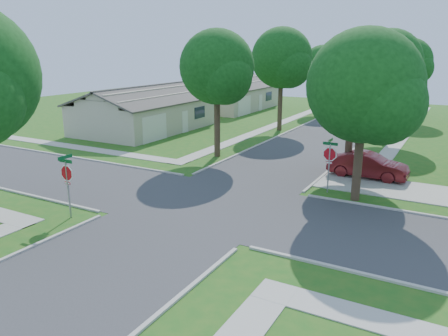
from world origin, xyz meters
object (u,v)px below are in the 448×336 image
stop_sign_ne (330,156)px  tree_e_far (409,64)px  car_curb_east (388,112)px  house_nw_near (146,114)px  car_driveway (368,165)px  car_curb_west (366,101)px  tree_w_far (323,67)px  tree_w_mid (282,61)px  tree_ne_corner (365,91)px  tree_w_near (218,71)px  stop_sign_sw (67,176)px  tree_e_near (355,82)px  tree_e_mid (389,65)px  house_nw_far (230,97)px

stop_sign_ne → tree_e_far: 29.57m
car_curb_east → stop_sign_ne: bearing=-92.8°
stop_sign_ne → house_nw_near: size_ratio=0.22×
car_driveway → tree_e_far: bearing=4.7°
car_curb_west → tree_e_far: bearing=123.1°
tree_e_far → tree_w_far: (-9.40, -0.00, -0.47)m
tree_w_far → car_driveway: 27.86m
tree_w_far → tree_w_mid: bearing=-90.0°
tree_w_mid → tree_ne_corner: bearing=-56.8°
tree_w_near → car_curb_east: bearing=72.5°
tree_w_mid → tree_w_far: 13.04m
tree_w_mid → stop_sign_sw: bearing=-90.1°
tree_e_near → tree_e_mid: 12.02m
tree_w_near → tree_w_far: (-0.01, 25.00, -0.61)m
tree_e_mid → tree_w_mid: tree_w_mid is taller
car_driveway → tree_e_mid: bearing=7.6°
tree_e_near → tree_w_near: tree_w_near is taller
stop_sign_ne → tree_e_far: (0.05, 29.31, 3.95)m
tree_w_far → house_nw_near: tree_w_far is taller
stop_sign_sw → car_driveway: 17.19m
stop_sign_sw → car_curb_west: bearing=85.9°
tree_e_mid → tree_w_far: size_ratio=1.15×
tree_e_mid → car_curb_east: bearing=96.9°
house_nw_near → car_curb_east: bearing=44.6°
tree_w_far → tree_ne_corner: tree_ne_corner is taller
tree_e_mid → tree_e_far: tree_e_mid is taller
car_driveway → car_curb_east: (-2.80, 25.25, -0.13)m
tree_ne_corner → car_curb_east: bearing=96.1°
house_nw_near → car_driveway: 22.89m
stop_sign_sw → tree_e_far: tree_e_far is taller
stop_sign_ne → tree_e_far: size_ratio=0.34×
car_driveway → car_curb_east: bearing=8.2°
tree_e_near → tree_e_mid: (0.01, 12.00, 0.61)m
house_nw_far → car_driveway: bearing=-46.7°
tree_e_far → stop_sign_sw: bearing=-103.7°
tree_w_near → house_nw_near: (-11.35, 5.99, -4.60)m
tree_w_near → car_driveway: size_ratio=1.92×
tree_e_mid → tree_w_far: bearing=125.9°
stop_sign_ne → tree_w_far: bearing=107.7°
house_nw_far → tree_w_mid: bearing=-44.1°
house_nw_near → car_curb_east: house_nw_near is taller
tree_e_mid → stop_sign_ne: bearing=-90.2°
house_nw_near → car_driveway: size_ratio=2.92×
stop_sign_ne → car_curb_east: 29.33m
tree_e_far → tree_e_mid: bearing=-90.0°
car_driveway → car_curb_west: (-7.20, 35.11, -0.11)m
tree_w_near → house_nw_far: (-11.35, 22.99, -4.60)m
tree_e_far → tree_w_far: size_ratio=1.09×
car_curb_east → tree_e_mid: bearing=-88.9°
house_nw_near → stop_sign_sw: bearing=-60.2°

